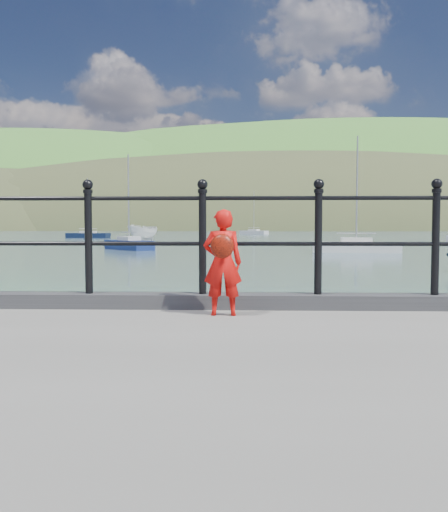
{
  "coord_description": "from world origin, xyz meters",
  "views": [
    {
      "loc": [
        1.01,
        -5.78,
        1.87
      ],
      "look_at": [
        0.83,
        -0.2,
        1.55
      ],
      "focal_mm": 38.0,
      "sensor_mm": 36.0,
      "label": 1
    }
  ],
  "objects_px": {
    "child": "(223,262)",
    "sailboat_port": "(129,245)",
    "sailboat_deep": "(254,232)",
    "sailboat_left": "(88,236)",
    "railing": "(145,229)",
    "launch_white": "(143,234)",
    "sailboat_near": "(356,247)"
  },
  "relations": [
    {
      "from": "child",
      "to": "sailboat_port",
      "type": "xyz_separation_m",
      "value": [
        -8.3,
        35.23,
        -1.18
      ]
    },
    {
      "from": "sailboat_port",
      "to": "child",
      "type": "bearing_deg",
      "value": -27.67
    },
    {
      "from": "sailboat_deep",
      "to": "sailboat_left",
      "type": "height_order",
      "value": "sailboat_deep"
    },
    {
      "from": "child",
      "to": "sailboat_left",
      "type": "xyz_separation_m",
      "value": [
        -21.54,
        70.64,
        -1.18
      ]
    },
    {
      "from": "sailboat_deep",
      "to": "railing",
      "type": "bearing_deg",
      "value": -56.86
    },
    {
      "from": "launch_white",
      "to": "sailboat_left",
      "type": "height_order",
      "value": "sailboat_left"
    },
    {
      "from": "child",
      "to": "sailboat_deep",
      "type": "relative_size",
      "value": 0.12
    },
    {
      "from": "railing",
      "to": "child",
      "type": "relative_size",
      "value": 17.77
    },
    {
      "from": "railing",
      "to": "sailboat_left",
      "type": "bearing_deg",
      "value": 106.44
    },
    {
      "from": "sailboat_near",
      "to": "sailboat_left",
      "type": "bearing_deg",
      "value": 133.01
    },
    {
      "from": "sailboat_near",
      "to": "sailboat_deep",
      "type": "relative_size",
      "value": 0.92
    },
    {
      "from": "railing",
      "to": "sailboat_port",
      "type": "xyz_separation_m",
      "value": [
        -7.47,
        34.78,
        -1.48
      ]
    },
    {
      "from": "sailboat_near",
      "to": "sailboat_port",
      "type": "distance_m",
      "value": 16.61
    },
    {
      "from": "launch_white",
      "to": "sailboat_near",
      "type": "xyz_separation_m",
      "value": [
        18.07,
        -19.53,
        -0.6
      ]
    },
    {
      "from": "child",
      "to": "launch_white",
      "type": "bearing_deg",
      "value": -80.69
    },
    {
      "from": "sailboat_near",
      "to": "sailboat_deep",
      "type": "bearing_deg",
      "value": 100.27
    },
    {
      "from": "child",
      "to": "sailboat_left",
      "type": "bearing_deg",
      "value": -74.95
    },
    {
      "from": "sailboat_port",
      "to": "sailboat_left",
      "type": "height_order",
      "value": "sailboat_left"
    },
    {
      "from": "sailboat_deep",
      "to": "sailboat_left",
      "type": "relative_size",
      "value": 1.01
    },
    {
      "from": "sailboat_near",
      "to": "sailboat_port",
      "type": "height_order",
      "value": "sailboat_near"
    },
    {
      "from": "launch_white",
      "to": "sailboat_near",
      "type": "distance_m",
      "value": 26.62
    },
    {
      "from": "child",
      "to": "sailboat_port",
      "type": "relative_size",
      "value": 0.14
    },
    {
      "from": "launch_white",
      "to": "sailboat_port",
      "type": "bearing_deg",
      "value": -62.83
    },
    {
      "from": "child",
      "to": "sailboat_left",
      "type": "distance_m",
      "value": 73.86
    },
    {
      "from": "railing",
      "to": "sailboat_left",
      "type": "relative_size",
      "value": 2.1
    },
    {
      "from": "sailboat_near",
      "to": "sailboat_left",
      "type": "height_order",
      "value": "sailboat_left"
    },
    {
      "from": "child",
      "to": "sailboat_near",
      "type": "relative_size",
      "value": 0.13
    },
    {
      "from": "sailboat_deep",
      "to": "sailboat_port",
      "type": "xyz_separation_m",
      "value": [
        -10.87,
        -66.95,
        -0.0
      ]
    },
    {
      "from": "railing",
      "to": "sailboat_near",
      "type": "relative_size",
      "value": 2.26
    },
    {
      "from": "sailboat_near",
      "to": "sailboat_port",
      "type": "relative_size",
      "value": 1.09
    },
    {
      "from": "launch_white",
      "to": "sailboat_left",
      "type": "relative_size",
      "value": 0.57
    },
    {
      "from": "sailboat_left",
      "to": "child",
      "type": "bearing_deg",
      "value": -63.52
    }
  ]
}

